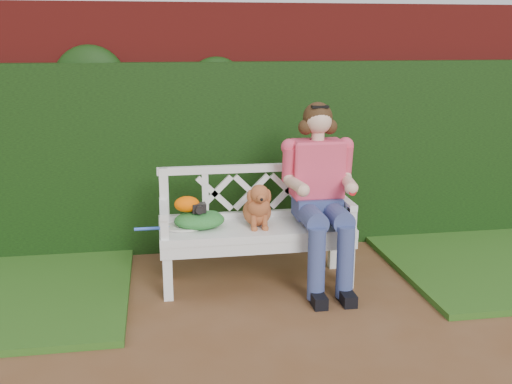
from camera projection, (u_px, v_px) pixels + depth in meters
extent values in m
plane|color=brown|center=(290.00, 327.00, 4.06)|extent=(60.00, 60.00, 0.00)
cube|color=maroon|center=(248.00, 126.00, 5.60)|extent=(10.00, 0.30, 2.20)
cube|color=#163B0D|center=(251.00, 157.00, 5.45)|extent=(10.00, 0.18, 1.70)
cube|color=black|center=(199.00, 208.00, 4.56)|extent=(0.11, 0.09, 0.07)
ellipsoid|color=#F35A00|center=(187.00, 204.00, 4.56)|extent=(0.22, 0.18, 0.12)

